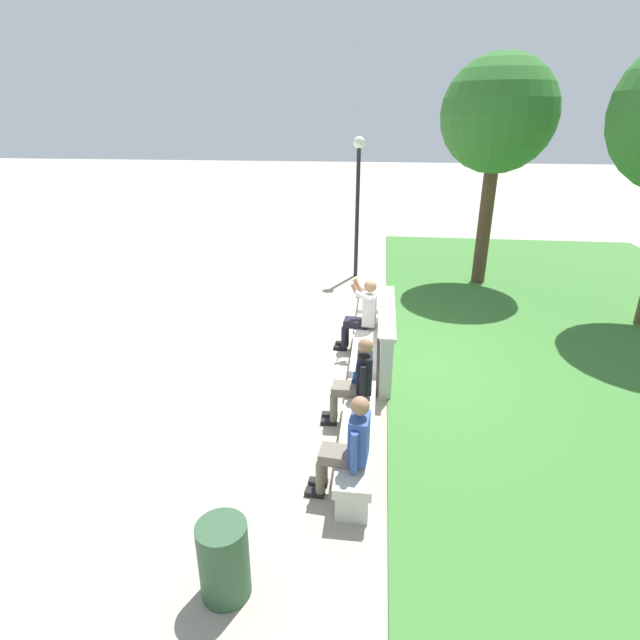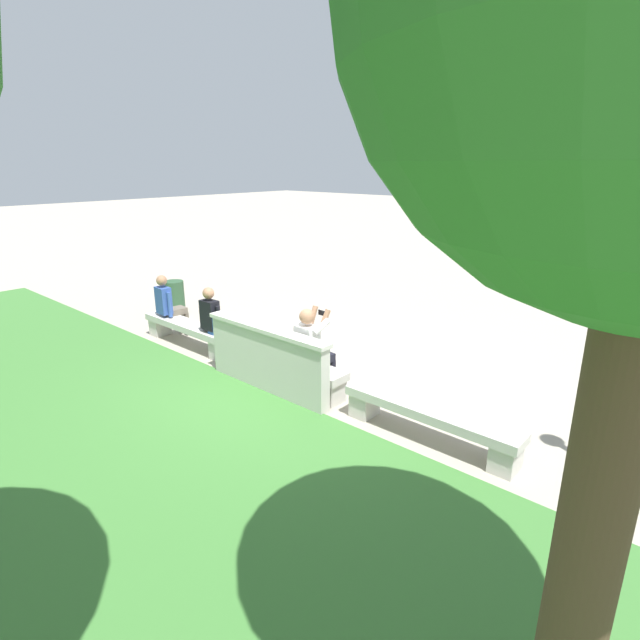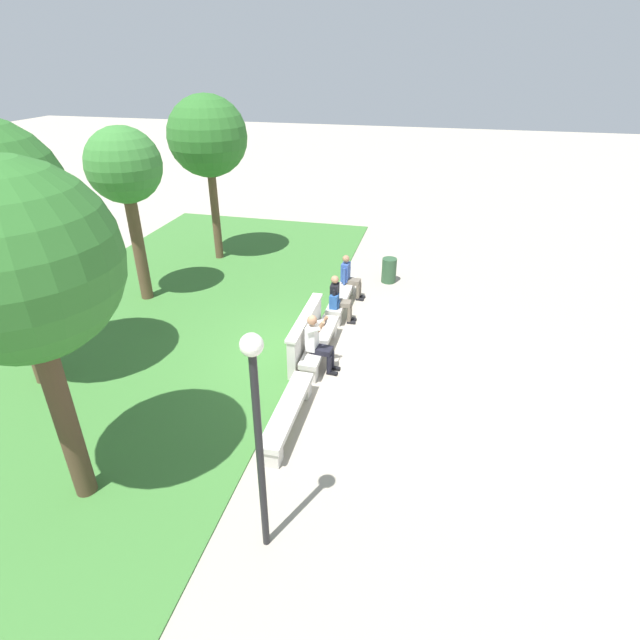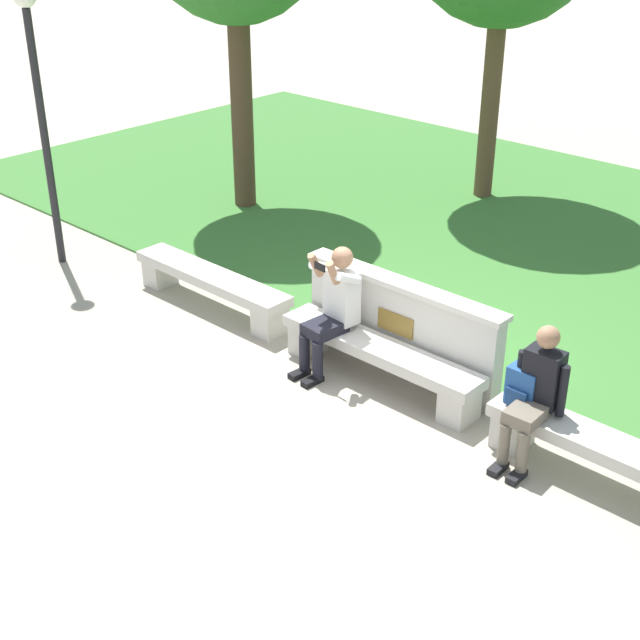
% 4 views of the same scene
% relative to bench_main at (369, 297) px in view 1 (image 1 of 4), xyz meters
% --- Properties ---
extents(ground_plane, '(80.00, 80.00, 0.00)m').
position_rel_bench_main_xyz_m(ground_plane, '(2.53, 0.00, -0.31)').
color(ground_plane, '#A89E8C').
extents(grass_strip, '(19.37, 8.00, 0.03)m').
position_rel_bench_main_xyz_m(grass_strip, '(2.53, 4.38, -0.29)').
color(grass_strip, '#3D7533').
rests_on(grass_strip, ground).
extents(bench_main, '(2.31, 0.40, 0.45)m').
position_rel_bench_main_xyz_m(bench_main, '(0.00, 0.00, 0.00)').
color(bench_main, beige).
rests_on(bench_main, ground).
extents(bench_near, '(2.31, 0.40, 0.45)m').
position_rel_bench_main_xyz_m(bench_near, '(2.53, 0.00, 0.00)').
color(bench_near, beige).
rests_on(bench_near, ground).
extents(bench_mid, '(2.31, 0.40, 0.45)m').
position_rel_bench_main_xyz_m(bench_mid, '(5.06, 0.00, 0.00)').
color(bench_mid, beige).
rests_on(bench_mid, ground).
extents(backrest_wall_with_plaque, '(2.36, 0.24, 1.01)m').
position_rel_bench_main_xyz_m(backrest_wall_with_plaque, '(2.53, 0.34, 0.21)').
color(backrest_wall_with_plaque, beige).
rests_on(backrest_wall_with_plaque, ground).
extents(person_photographer, '(0.50, 0.75, 1.32)m').
position_rel_bench_main_xyz_m(person_photographer, '(1.98, -0.08, 0.43)').
color(person_photographer, black).
rests_on(person_photographer, ground).
extents(person_distant, '(0.48, 0.68, 1.26)m').
position_rel_bench_main_xyz_m(person_distant, '(4.29, -0.07, 0.36)').
color(person_distant, black).
rests_on(person_distant, ground).
extents(person_companion, '(0.48, 0.69, 1.26)m').
position_rel_bench_main_xyz_m(person_companion, '(5.73, -0.07, 0.36)').
color(person_companion, black).
rests_on(person_companion, ground).
extents(backpack, '(0.28, 0.24, 0.43)m').
position_rel_bench_main_xyz_m(backpack, '(4.14, 0.01, 0.32)').
color(backpack, '#234C8C').
rests_on(backpack, bench_mid).
extents(tree_far_back, '(2.57, 2.57, 5.22)m').
position_rel_bench_main_xyz_m(tree_far_back, '(-2.29, 2.67, 3.59)').
color(tree_far_back, '#4C3826').
rests_on(tree_far_back, ground).
extents(trash_bin, '(0.44, 0.44, 0.75)m').
position_rel_bench_main_xyz_m(trash_bin, '(7.09, -1.04, 0.07)').
color(trash_bin, '#2D5133').
rests_on(trash_bin, ground).
extents(lamp_post, '(0.28, 0.28, 3.46)m').
position_rel_bench_main_xyz_m(lamp_post, '(-2.50, -0.43, 1.99)').
color(lamp_post, black).
rests_on(lamp_post, ground).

